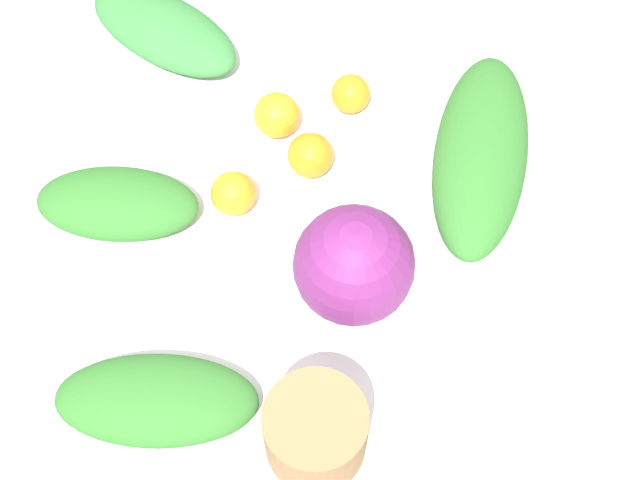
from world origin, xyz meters
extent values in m
plane|color=#C6B289|center=(0.00, 0.00, 0.00)|extent=(8.00, 8.00, 0.00)
cube|color=silver|center=(0.00, 0.00, 0.71)|extent=(1.24, 0.98, 0.03)
cylinder|color=olive|center=(0.56, -0.43, 0.35)|extent=(0.06, 0.06, 0.69)
cylinder|color=olive|center=(0.56, 0.43, 0.35)|extent=(0.06, 0.06, 0.69)
sphere|color=#6B2366|center=(-0.08, -0.05, 0.81)|extent=(0.18, 0.18, 0.18)
cylinder|color=olive|center=(-0.31, 0.00, 0.78)|extent=(0.14, 0.14, 0.12)
ellipsoid|color=#337538|center=(0.41, 0.28, 0.76)|extent=(0.29, 0.33, 0.07)
ellipsoid|color=#2D6B28|center=(0.05, 0.32, 0.76)|extent=(0.15, 0.26, 0.07)
ellipsoid|color=#2D6B28|center=(0.15, -0.25, 0.77)|extent=(0.42, 0.21, 0.08)
ellipsoid|color=#2D6B28|center=(-0.27, 0.22, 0.76)|extent=(0.14, 0.29, 0.06)
sphere|color=orange|center=(0.15, 0.02, 0.76)|extent=(0.07, 0.07, 0.07)
sphere|color=orange|center=(0.22, 0.08, 0.76)|extent=(0.08, 0.08, 0.08)
sphere|color=orange|center=(0.07, 0.14, 0.76)|extent=(0.07, 0.07, 0.07)
sphere|color=orange|center=(0.28, -0.05, 0.76)|extent=(0.07, 0.07, 0.07)
camera|label=1|loc=(-0.67, -0.01, 1.94)|focal=50.00mm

